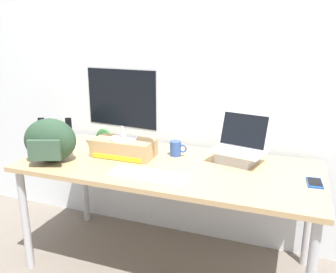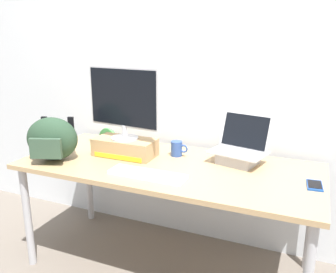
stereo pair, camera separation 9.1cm
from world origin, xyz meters
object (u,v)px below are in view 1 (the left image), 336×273
at_px(messenger_backpack, 50,141).
at_px(coffee_mug, 176,148).
at_px(desktop_monitor, 122,102).
at_px(toner_box_yellow, 124,148).
at_px(plush_toy, 104,136).
at_px(cell_phone, 315,183).
at_px(open_laptop, 238,152).
at_px(external_keyboard, 149,175).

bearing_deg(messenger_backpack, coffee_mug, 8.90).
height_order(desktop_monitor, messenger_backpack, desktop_monitor).
xyz_separation_m(toner_box_yellow, plush_toy, (-0.26, 0.19, 0.00)).
relative_size(desktop_monitor, cell_phone, 3.55).
bearing_deg(messenger_backpack, cell_phone, -12.20).
xyz_separation_m(open_laptop, cell_phone, (0.45, -0.20, -0.06)).
relative_size(coffee_mug, cell_phone, 0.79).
bearing_deg(desktop_monitor, external_keyboard, -35.02).
relative_size(toner_box_yellow, plush_toy, 3.44).
relative_size(desktop_monitor, open_laptop, 1.42).
bearing_deg(messenger_backpack, open_laptop, 0.48).
distance_m(toner_box_yellow, open_laptop, 0.75).
distance_m(open_laptop, external_keyboard, 0.61).
height_order(external_keyboard, cell_phone, external_keyboard).
relative_size(external_keyboard, cell_phone, 3.05).
xyz_separation_m(messenger_backpack, plush_toy, (0.12, 0.45, -0.08)).
distance_m(open_laptop, coffee_mug, 0.41).
height_order(open_laptop, coffee_mug, open_laptop).
bearing_deg(open_laptop, coffee_mug, -162.54).
xyz_separation_m(desktop_monitor, cell_phone, (1.19, -0.04, -0.36)).
distance_m(open_laptop, cell_phone, 0.50).
height_order(toner_box_yellow, open_laptop, open_laptop).
xyz_separation_m(external_keyboard, coffee_mug, (0.02, 0.40, 0.04)).
height_order(toner_box_yellow, coffee_mug, toner_box_yellow).
xyz_separation_m(desktop_monitor, plush_toy, (-0.26, 0.19, -0.31)).
xyz_separation_m(desktop_monitor, coffee_mug, (0.32, 0.13, -0.32)).
height_order(open_laptop, plush_toy, open_laptop).
bearing_deg(cell_phone, desktop_monitor, 172.77).
relative_size(desktop_monitor, plush_toy, 4.48).
distance_m(messenger_backpack, cell_phone, 1.59).
height_order(toner_box_yellow, messenger_backpack, messenger_backpack).
bearing_deg(toner_box_yellow, coffee_mug, 22.05).
height_order(coffee_mug, plush_toy, plush_toy).
relative_size(toner_box_yellow, cell_phone, 2.73).
distance_m(toner_box_yellow, messenger_backpack, 0.47).
relative_size(desktop_monitor, messenger_backpack, 1.42).
distance_m(desktop_monitor, external_keyboard, 0.54).
bearing_deg(toner_box_yellow, open_laptop, 12.10).
bearing_deg(desktop_monitor, messenger_backpack, -139.16).
xyz_separation_m(messenger_backpack, coffee_mug, (0.71, 0.39, -0.09)).
bearing_deg(plush_toy, desktop_monitor, -36.52).
relative_size(open_laptop, plush_toy, 3.15).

